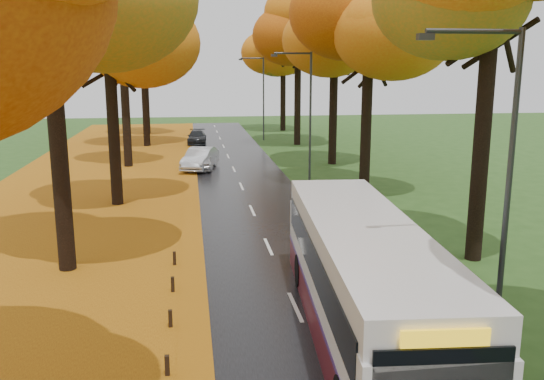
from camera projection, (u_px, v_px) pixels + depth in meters
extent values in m
cube|color=black|center=(250.00, 206.00, 29.99)|extent=(6.50, 90.00, 0.04)
cube|color=silver|center=(250.00, 206.00, 29.98)|extent=(0.12, 90.00, 0.01)
cube|color=#7C3D0B|center=(71.00, 212.00, 28.74)|extent=(12.00, 90.00, 0.02)
cube|color=#BC7A13|center=(191.00, 208.00, 29.56)|extent=(0.90, 90.00, 0.01)
cylinder|color=black|center=(58.00, 143.00, 19.76)|extent=(0.60, 0.60, 9.15)
cylinder|color=black|center=(113.00, 129.00, 29.64)|extent=(0.60, 0.60, 8.00)
ellipsoid|color=orange|center=(108.00, 28.00, 28.58)|extent=(9.20, 9.20, 7.18)
cylinder|color=black|center=(126.00, 107.00, 41.10)|extent=(0.60, 0.60, 8.58)
ellipsoid|color=orange|center=(121.00, 30.00, 39.97)|extent=(8.00, 8.00, 6.24)
cylinder|color=black|center=(145.00, 95.00, 51.77)|extent=(0.60, 0.60, 9.15)
ellipsoid|color=orange|center=(142.00, 30.00, 50.56)|extent=(9.20, 9.20, 7.18)
cylinder|color=black|center=(146.00, 96.00, 61.48)|extent=(0.60, 0.60, 8.00)
ellipsoid|color=orange|center=(144.00, 48.00, 60.43)|extent=(8.00, 8.00, 6.24)
cylinder|color=black|center=(482.00, 138.00, 20.87)|extent=(0.60, 0.60, 9.22)
cylinder|color=black|center=(366.00, 122.00, 32.50)|extent=(0.60, 0.60, 8.19)
ellipsoid|color=#C2650E|center=(369.00, 28.00, 31.42)|extent=(9.20, 9.20, 7.18)
cylinder|color=black|center=(333.00, 105.00, 42.21)|extent=(0.60, 0.60, 8.70)
ellipsoid|color=#C2650E|center=(335.00, 29.00, 41.06)|extent=(8.20, 8.20, 6.40)
cylinder|color=black|center=(298.00, 95.00, 52.71)|extent=(0.60, 0.60, 9.22)
ellipsoid|color=#C2650E|center=(298.00, 30.00, 51.50)|extent=(9.20, 9.20, 7.18)
cylinder|color=black|center=(283.00, 94.00, 64.52)|extent=(0.60, 0.60, 8.19)
ellipsoid|color=#C2650E|center=(283.00, 47.00, 63.43)|extent=(8.20, 8.20, 6.40)
cube|color=black|center=(167.00, 366.00, 13.55)|extent=(0.11, 0.11, 0.52)
cube|color=black|center=(170.00, 319.00, 16.07)|extent=(0.11, 0.11, 0.52)
cube|color=black|center=(173.00, 285.00, 18.58)|extent=(0.11, 0.11, 0.52)
cube|color=black|center=(175.00, 258.00, 21.10)|extent=(0.11, 0.11, 0.52)
cylinder|color=#333538|center=(507.00, 206.00, 13.28)|extent=(0.14, 0.14, 8.00)
cylinder|color=#333538|center=(475.00, 31.00, 12.30)|extent=(2.20, 0.11, 0.11)
cube|color=#333538|center=(425.00, 37.00, 12.18)|extent=(0.35, 0.18, 0.14)
cylinder|color=#333538|center=(310.00, 120.00, 34.57)|extent=(0.14, 0.14, 8.00)
cylinder|color=#333538|center=(293.00, 53.00, 33.59)|extent=(2.20, 0.11, 0.11)
cube|color=#333538|center=(274.00, 55.00, 33.46)|extent=(0.35, 0.18, 0.14)
cylinder|color=#333538|center=(264.00, 99.00, 55.85)|extent=(0.14, 0.14, 8.00)
cylinder|color=#333538|center=(252.00, 58.00, 54.88)|extent=(2.20, 0.11, 0.11)
cube|color=#333538|center=(241.00, 59.00, 54.75)|extent=(0.35, 0.18, 0.14)
cube|color=#4B0B14|center=(361.00, 317.00, 15.55)|extent=(3.58, 12.03, 0.97)
cube|color=silver|center=(363.00, 276.00, 15.30)|extent=(3.58, 12.03, 1.40)
cube|color=silver|center=(364.00, 237.00, 15.07)|extent=(3.51, 11.79, 0.75)
cube|color=#361C63|center=(362.00, 298.00, 15.44)|extent=(3.60, 12.05, 0.13)
cube|color=black|center=(363.00, 260.00, 15.21)|extent=(3.54, 11.09, 0.92)
cube|color=yellow|center=(445.00, 338.00, 9.30)|extent=(1.48, 0.17, 0.30)
cylinder|color=black|center=(301.00, 271.00, 18.93)|extent=(0.38, 1.10, 1.08)
cylinder|color=black|center=(374.00, 269.00, 19.09)|extent=(0.38, 1.10, 1.08)
imported|color=silver|center=(200.00, 159.00, 40.52)|extent=(1.85, 4.21, 1.41)
imported|color=#ABAEB3|center=(200.00, 159.00, 40.46)|extent=(2.91, 4.87, 1.51)
imported|color=black|center=(197.00, 137.00, 53.92)|extent=(1.90, 4.26, 1.21)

